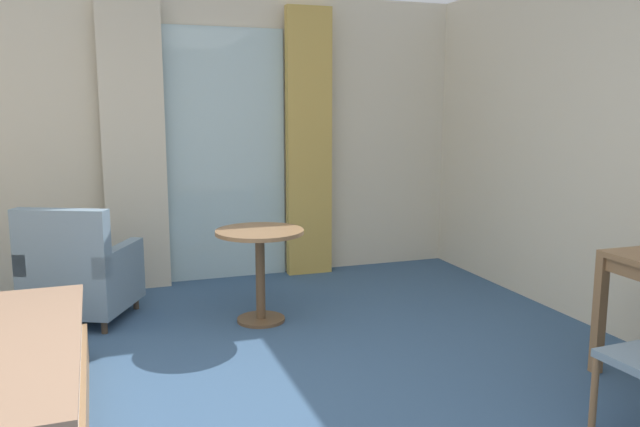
{
  "coord_description": "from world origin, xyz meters",
  "views": [
    {
      "loc": [
        -0.52,
        -2.84,
        1.59
      ],
      "look_at": [
        0.66,
        0.62,
        0.98
      ],
      "focal_mm": 35.2,
      "sensor_mm": 36.0,
      "label": 1
    }
  ],
  "objects": [
    {
      "name": "balcony_glass_door",
      "position": [
        0.52,
        2.95,
        1.16
      ],
      "size": [
        1.16,
        0.02,
        2.32
      ],
      "primitive_type": "cube",
      "color": "silver",
      "rests_on": "ground"
    },
    {
      "name": "round_cafe_table",
      "position": [
        0.53,
        1.61,
        0.52
      ],
      "size": [
        0.66,
        0.66,
        0.7
      ],
      "color": "olive",
      "rests_on": "ground"
    },
    {
      "name": "wall_back",
      "position": [
        0.0,
        3.03,
        1.32
      ],
      "size": [
        5.88,
        0.12,
        2.63
      ],
      "primitive_type": "cube",
      "color": "beige",
      "rests_on": "ground"
    },
    {
      "name": "curtain_panel_left",
      "position": [
        -0.28,
        2.85,
        1.26
      ],
      "size": [
        0.53,
        0.1,
        2.52
      ],
      "primitive_type": "cube",
      "color": "beige",
      "rests_on": "ground"
    },
    {
      "name": "armchair_by_window",
      "position": [
        -0.75,
        2.04,
        0.36
      ],
      "size": [
        0.91,
        0.91,
        0.9
      ],
      "color": "gray",
      "rests_on": "ground"
    },
    {
      "name": "curtain_panel_right",
      "position": [
        1.32,
        2.85,
        1.26
      ],
      "size": [
        0.43,
        0.1,
        2.52
      ],
      "primitive_type": "cube",
      "color": "tan",
      "rests_on": "ground"
    }
  ]
}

